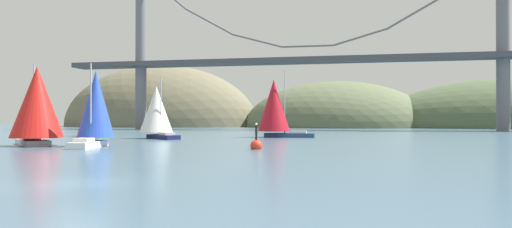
{
  "coord_description": "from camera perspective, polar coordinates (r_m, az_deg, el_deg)",
  "views": [
    {
      "loc": [
        11.9,
        -18.6,
        2.83
      ],
      "look_at": [
        0.0,
        36.61,
        3.31
      ],
      "focal_mm": 33.54,
      "sensor_mm": 36.0,
      "label": 1
    }
  ],
  "objects": [
    {
      "name": "headland_center",
      "position": [
        153.78,
        9.59,
        -1.54
      ],
      "size": [
        59.27,
        44.0,
        29.0
      ],
      "primitive_type": "ellipsoid",
      "color": "#5B6647",
      "rests_on": "ground_plane"
    },
    {
      "name": "sailboat_white_mainsail",
      "position": [
        67.57,
        -11.75,
        0.38
      ],
      "size": [
        7.78,
        7.25,
        8.48
      ],
      "color": "#191E4C",
      "rests_on": "ground_plane"
    },
    {
      "name": "suspension_bridge",
      "position": [
        115.26,
        6.18,
        7.23
      ],
      "size": [
        121.73,
        6.0,
        40.83
      ],
      "color": "slate",
      "rests_on": "ground_plane"
    },
    {
      "name": "sailboat_green_sail",
      "position": [
        78.71,
        -18.77,
        0.13
      ],
      "size": [
        7.3,
        7.99,
        7.9
      ],
      "color": "black",
      "rests_on": "ground_plane"
    },
    {
      "name": "sailboat_red_spinnaker",
      "position": [
        53.36,
        -24.68,
        1.11
      ],
      "size": [
        8.75,
        8.48,
        8.54
      ],
      "color": "white",
      "rests_on": "ground_plane"
    },
    {
      "name": "channel_buoy",
      "position": [
        43.57,
        0.03,
        -3.73
      ],
      "size": [
        1.1,
        1.1,
        2.64
      ],
      "color": "red",
      "rests_on": "ground_plane"
    },
    {
      "name": "headland_left",
      "position": [
        167.56,
        -11.37,
        -1.45
      ],
      "size": [
        68.39,
        44.0,
        41.94
      ],
      "primitive_type": "ellipsoid",
      "color": "#6B664C",
      "rests_on": "ground_plane"
    },
    {
      "name": "sailboat_crimson_sail",
      "position": [
        70.57,
        2.25,
        0.84
      ],
      "size": [
        8.48,
        4.9,
        9.82
      ],
      "color": "navy",
      "rests_on": "ground_plane"
    },
    {
      "name": "ground_plane",
      "position": [
        22.26,
        -20.47,
        -7.76
      ],
      "size": [
        360.0,
        360.0,
        0.0
      ],
      "primitive_type": "plane",
      "color": "#426075"
    },
    {
      "name": "sailboat_blue_spinnaker",
      "position": [
        50.08,
        -18.64,
        0.8
      ],
      "size": [
        4.23,
        7.31,
        8.14
      ],
      "color": "white",
      "rests_on": "ground_plane"
    }
  ]
}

